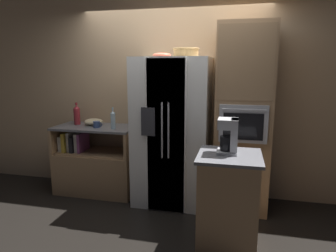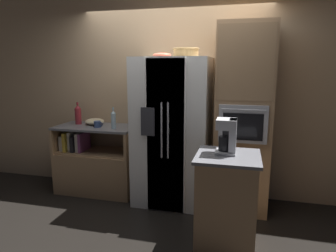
{
  "view_description": "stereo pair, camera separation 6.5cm",
  "coord_description": "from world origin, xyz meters",
  "px_view_note": "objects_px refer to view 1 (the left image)",
  "views": [
    {
      "loc": [
        0.86,
        -3.57,
        1.74
      ],
      "look_at": [
        0.03,
        -0.02,
        1.02
      ],
      "focal_mm": 32.0,
      "sensor_mm": 36.0,
      "label": 1
    },
    {
      "loc": [
        0.92,
        -3.55,
        1.74
      ],
      "look_at": [
        0.03,
        -0.02,
        1.02
      ],
      "focal_mm": 32.0,
      "sensor_mm": 36.0,
      "label": 2
    }
  ],
  "objects_px": {
    "bottle_tall": "(77,115)",
    "bottle_short": "(113,120)",
    "wall_oven": "(243,119)",
    "wicker_basket": "(186,52)",
    "mixing_bowl": "(94,122)",
    "coffee_maker": "(230,135)",
    "refrigerator": "(172,132)",
    "mug": "(97,124)",
    "fruit_bowl": "(162,55)"
  },
  "relations": [
    {
      "from": "bottle_tall",
      "to": "bottle_short",
      "type": "bearing_deg",
      "value": -15.57
    },
    {
      "from": "wall_oven",
      "to": "wicker_basket",
      "type": "bearing_deg",
      "value": -171.31
    },
    {
      "from": "mixing_bowl",
      "to": "coffee_maker",
      "type": "bearing_deg",
      "value": -27.07
    },
    {
      "from": "coffee_maker",
      "to": "refrigerator",
      "type": "bearing_deg",
      "value": 132.16
    },
    {
      "from": "mug",
      "to": "mixing_bowl",
      "type": "relative_size",
      "value": 0.47
    },
    {
      "from": "bottle_short",
      "to": "wicker_basket",
      "type": "bearing_deg",
      "value": -1.55
    },
    {
      "from": "wicker_basket",
      "to": "fruit_bowl",
      "type": "distance_m",
      "value": 0.34
    },
    {
      "from": "refrigerator",
      "to": "wicker_basket",
      "type": "height_order",
      "value": "wicker_basket"
    },
    {
      "from": "wicker_basket",
      "to": "fruit_bowl",
      "type": "height_order",
      "value": "wicker_basket"
    },
    {
      "from": "bottle_short",
      "to": "coffee_maker",
      "type": "distance_m",
      "value": 1.71
    },
    {
      "from": "mug",
      "to": "wall_oven",
      "type": "bearing_deg",
      "value": 1.55
    },
    {
      "from": "bottle_tall",
      "to": "bottle_short",
      "type": "height_order",
      "value": "bottle_tall"
    },
    {
      "from": "refrigerator",
      "to": "wicker_basket",
      "type": "distance_m",
      "value": 1.0
    },
    {
      "from": "bottle_tall",
      "to": "mixing_bowl",
      "type": "distance_m",
      "value": 0.26
    },
    {
      "from": "bottle_short",
      "to": "refrigerator",
      "type": "bearing_deg",
      "value": 2.69
    },
    {
      "from": "wall_oven",
      "to": "mug",
      "type": "xyz_separation_m",
      "value": [
        -1.9,
        -0.05,
        -0.14
      ]
    },
    {
      "from": "refrigerator",
      "to": "bottle_short",
      "type": "bearing_deg",
      "value": -177.31
    },
    {
      "from": "wall_oven",
      "to": "mixing_bowl",
      "type": "xyz_separation_m",
      "value": [
        -2.03,
        0.11,
        -0.14
      ]
    },
    {
      "from": "fruit_bowl",
      "to": "mixing_bowl",
      "type": "distance_m",
      "value": 1.37
    },
    {
      "from": "wall_oven",
      "to": "bottle_short",
      "type": "xyz_separation_m",
      "value": [
        -1.65,
        -0.08,
        -0.06
      ]
    },
    {
      "from": "wall_oven",
      "to": "mixing_bowl",
      "type": "height_order",
      "value": "wall_oven"
    },
    {
      "from": "wall_oven",
      "to": "wicker_basket",
      "type": "distance_m",
      "value": 1.06
    },
    {
      "from": "refrigerator",
      "to": "bottle_tall",
      "type": "distance_m",
      "value": 1.42
    },
    {
      "from": "fruit_bowl",
      "to": "coffee_maker",
      "type": "height_order",
      "value": "fruit_bowl"
    },
    {
      "from": "bottle_short",
      "to": "mixing_bowl",
      "type": "height_order",
      "value": "bottle_short"
    },
    {
      "from": "refrigerator",
      "to": "mixing_bowl",
      "type": "height_order",
      "value": "refrigerator"
    },
    {
      "from": "coffee_maker",
      "to": "mixing_bowl",
      "type": "bearing_deg",
      "value": 152.93
    },
    {
      "from": "mixing_bowl",
      "to": "bottle_tall",
      "type": "bearing_deg",
      "value": -175.54
    },
    {
      "from": "refrigerator",
      "to": "bottle_tall",
      "type": "height_order",
      "value": "refrigerator"
    },
    {
      "from": "bottle_short",
      "to": "mug",
      "type": "height_order",
      "value": "bottle_short"
    },
    {
      "from": "fruit_bowl",
      "to": "bottle_short",
      "type": "height_order",
      "value": "fruit_bowl"
    },
    {
      "from": "wall_oven",
      "to": "mixing_bowl",
      "type": "distance_m",
      "value": 2.04
    },
    {
      "from": "bottle_short",
      "to": "mixing_bowl",
      "type": "bearing_deg",
      "value": 153.01
    },
    {
      "from": "wall_oven",
      "to": "bottle_short",
      "type": "height_order",
      "value": "wall_oven"
    },
    {
      "from": "fruit_bowl",
      "to": "mixing_bowl",
      "type": "bearing_deg",
      "value": 174.4
    },
    {
      "from": "refrigerator",
      "to": "mixing_bowl",
      "type": "xyz_separation_m",
      "value": [
        -1.16,
        0.16,
        0.06
      ]
    },
    {
      "from": "mixing_bowl",
      "to": "coffee_maker",
      "type": "height_order",
      "value": "coffee_maker"
    },
    {
      "from": "mug",
      "to": "coffee_maker",
      "type": "relative_size",
      "value": 0.37
    },
    {
      "from": "fruit_bowl",
      "to": "mixing_bowl",
      "type": "height_order",
      "value": "fruit_bowl"
    },
    {
      "from": "bottle_short",
      "to": "coffee_maker",
      "type": "relative_size",
      "value": 0.86
    },
    {
      "from": "mug",
      "to": "mixing_bowl",
      "type": "bearing_deg",
      "value": 128.23
    },
    {
      "from": "refrigerator",
      "to": "mug",
      "type": "height_order",
      "value": "refrigerator"
    },
    {
      "from": "mug",
      "to": "coffee_maker",
      "type": "xyz_separation_m",
      "value": [
        1.77,
        -0.81,
        0.13
      ]
    },
    {
      "from": "fruit_bowl",
      "to": "bottle_short",
      "type": "bearing_deg",
      "value": -171.83
    },
    {
      "from": "bottle_tall",
      "to": "coffee_maker",
      "type": "height_order",
      "value": "coffee_maker"
    },
    {
      "from": "bottle_short",
      "to": "mixing_bowl",
      "type": "xyz_separation_m",
      "value": [
        -0.38,
        0.19,
        -0.08
      ]
    },
    {
      "from": "wall_oven",
      "to": "wicker_basket",
      "type": "xyz_separation_m",
      "value": [
        -0.69,
        -0.11,
        0.79
      ]
    },
    {
      "from": "wicker_basket",
      "to": "fruit_bowl",
      "type": "bearing_deg",
      "value": 159.85
    },
    {
      "from": "bottle_short",
      "to": "mug",
      "type": "xyz_separation_m",
      "value": [
        -0.25,
        0.03,
        -0.08
      ]
    },
    {
      "from": "wicker_basket",
      "to": "bottle_tall",
      "type": "relative_size",
      "value": 0.99
    }
  ]
}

